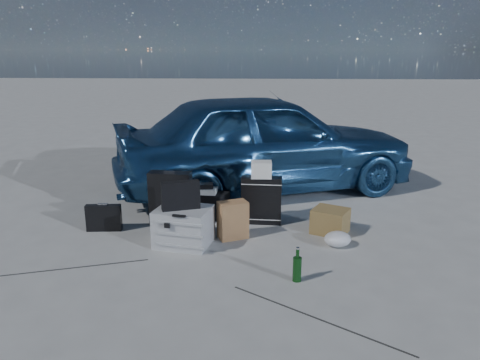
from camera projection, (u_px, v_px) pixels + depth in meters
name	position (u px, v px, depth m)	size (l,w,h in m)	color
ground	(216.00, 252.00, 4.85)	(60.00, 60.00, 0.00)	#A6A6A2
car	(265.00, 142.00, 6.77)	(1.73, 4.30, 1.47)	#2D6196
pelican_case	(184.00, 227.00, 4.98)	(0.56, 0.45, 0.40)	#A7A9AC
laptop_bag	(181.00, 195.00, 4.88)	(0.40, 0.10, 0.30)	black
briefcase	(104.00, 218.00, 5.38)	(0.40, 0.09, 0.31)	black
suitcase_left	(171.00, 199.00, 5.53)	(0.49, 0.18, 0.64)	black
suitcase_right	(261.00, 200.00, 5.59)	(0.48, 0.17, 0.57)	black
white_carton	(261.00, 169.00, 5.48)	(0.24, 0.19, 0.19)	silver
duffel_bag	(203.00, 204.00, 5.86)	(0.63, 0.27, 0.31)	black
flat_box_white	(203.00, 190.00, 5.80)	(0.36, 0.27, 0.06)	silver
flat_box_black	(202.00, 185.00, 5.77)	(0.28, 0.20, 0.06)	black
kraft_bag	(233.00, 220.00, 5.15)	(0.31, 0.19, 0.42)	#A97A49
cardboard_box	(330.00, 221.00, 5.32)	(0.38, 0.33, 0.28)	olive
plastic_bag	(337.00, 239.00, 4.96)	(0.29, 0.25, 0.16)	silver
green_bottle	(297.00, 265.00, 4.19)	(0.08, 0.08, 0.31)	black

